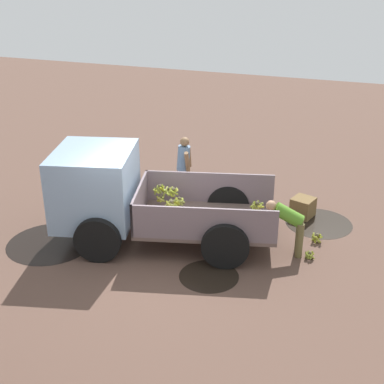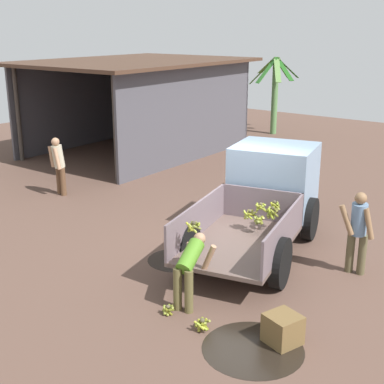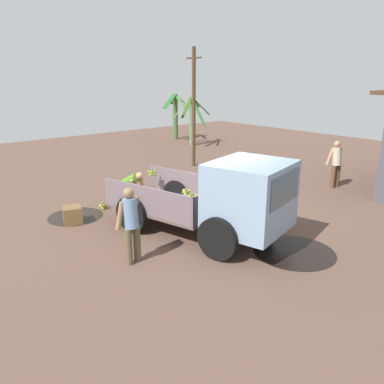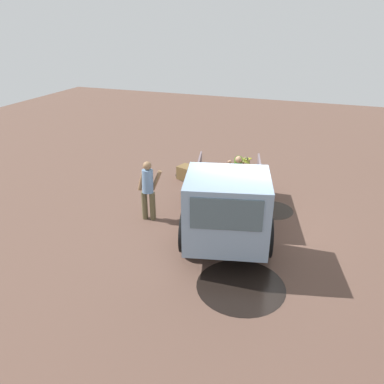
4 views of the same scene
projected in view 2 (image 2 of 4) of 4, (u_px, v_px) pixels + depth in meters
The scene contains 13 objects.
ground at pixel (235, 245), 12.05m from camera, with size 36.00×36.00×0.00m, color brown.
mud_patch_0 at pixel (253, 349), 8.15m from camera, with size 1.57×1.57×0.01m, color black.
mud_patch_1 at pixel (176, 260), 11.26m from camera, with size 1.20×1.20×0.01m, color black.
mud_patch_2 at pixel (268, 214), 14.02m from camera, with size 1.89×1.89×0.01m, color black.
cargo_truck at pixel (268, 190), 12.24m from camera, with size 5.03×2.94×2.07m.
warehouse_shed at pixel (144, 86), 20.65m from camera, with size 8.58×6.32×3.51m.
banana_palm_0 at pixel (275, 92), 23.95m from camera, with size 2.74×2.41×3.42m.
person_foreground_visitor at pixel (358, 229), 10.38m from camera, with size 0.44×0.71×1.70m.
person_worker_loading at pixel (190, 266), 9.25m from camera, with size 0.84×0.63×1.22m.
person_bystander_near_shed at pixel (58, 163), 15.35m from camera, with size 0.47×0.69×1.70m.
banana_bunch_on_ground_0 at pixel (168, 309), 9.11m from camera, with size 0.22×0.22×0.18m.
banana_bunch_on_ground_1 at pixel (202, 324), 8.61m from camera, with size 0.26×0.25×0.22m.
wooden_crate_0 at pixel (283, 329), 8.26m from camera, with size 0.49×0.49×0.47m, color brown.
Camera 2 is at (-9.42, -6.05, 4.71)m, focal length 50.00 mm.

